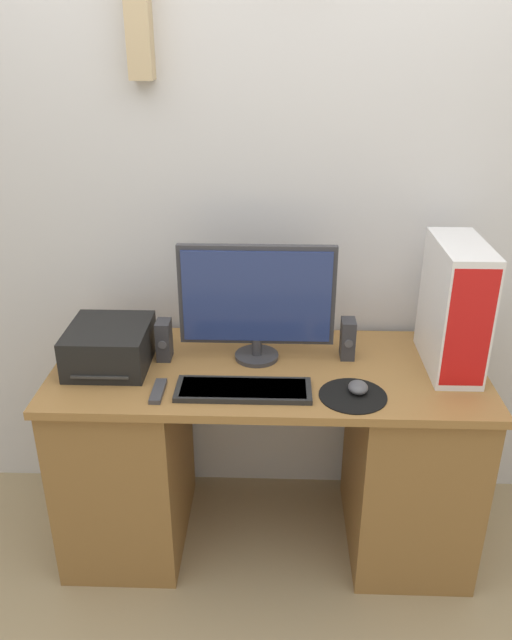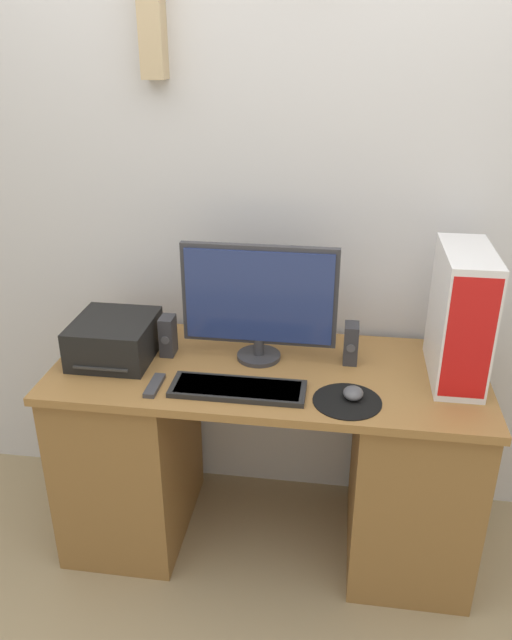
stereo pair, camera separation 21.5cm
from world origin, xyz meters
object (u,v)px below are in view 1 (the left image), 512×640
Objects in this scene: speaker_right at (348,339)px; printer at (110,346)px; remote_control at (158,391)px; computer_tower at (455,307)px; keyboard at (243,389)px; mouse at (358,387)px; monitor at (257,299)px; speaker_left at (164,340)px.

printer is at bearing -174.16° from speaker_right.
remote_control is at bearing -43.25° from printer.
printer is (-1.21, -0.04, -0.15)m from computer_tower.
computer_tower is at bearing 12.86° from remote_control.
computer_tower is 3.07× the size of speaker_right.
keyboard is 0.38m from mouse.
printer is 0.86m from speaker_right.
computer_tower reaches higher than remote_control.
monitor reaches higher than printer.
remote_control is at bearing -140.52° from monitor.
printer is (-0.52, -0.07, -0.16)m from monitor.
mouse is at bearing -87.27° from speaker_right.
mouse is 0.25× the size of printer.
mouse is 0.52× the size of speaker_right.
monitor is at bearing 177.21° from computer_tower.
computer_tower is (0.68, -0.03, -0.01)m from monitor.
computer_tower is (0.72, 0.21, 0.22)m from keyboard.
keyboard is 5.80× the size of mouse.
speaker_left is at bearing -177.19° from speaker_right.
remote_control is at bearing -176.64° from keyboard.
monitor reaches higher than remote_control.
monitor is 0.47m from mouse.
monitor reaches higher than speaker_right.
speaker_right reaches higher than mouse.
remote_control is (-1.00, -0.23, -0.22)m from computer_tower.
remote_control is at bearing -85.89° from speaker_left.
speaker_left is at bearing 16.37° from printer.
speaker_left is 1.00× the size of speaker_right.
keyboard is 3.04× the size of speaker_right.
monitor is 3.87× the size of remote_control.
computer_tower reaches higher than speaker_right.
computer_tower is at bearing 1.78° from printer.
keyboard is 0.38m from speaker_left.
monitor is 0.47m from remote_control.
speaker_right is 1.04× the size of remote_control.
keyboard is 3.04× the size of speaker_left.
keyboard is at bearing -37.42° from speaker_left.
speaker_right is (0.33, 0.02, -0.16)m from monitor.
monitor is 1.21× the size of computer_tower.
computer_tower is at bearing -2.79° from monitor.
computer_tower reaches higher than monitor.
printer is at bearing -178.22° from computer_tower.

